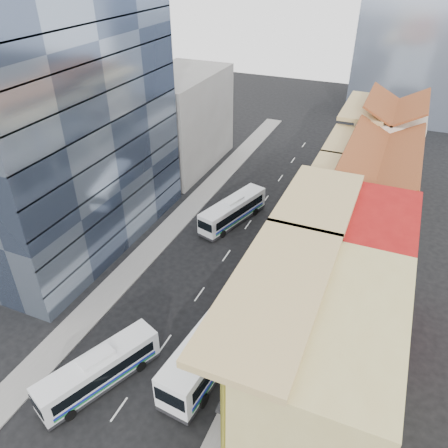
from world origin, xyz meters
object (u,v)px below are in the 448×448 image
at_px(office_tower, 62,115).
at_px(bus_left_far, 233,210).
at_px(bus_right, 214,343).
at_px(bus_left_near, 99,370).
at_px(shophouse_tan, 324,378).

distance_m(office_tower, bus_left_far, 22.33).
height_order(office_tower, bus_right, office_tower).
relative_size(bus_left_near, bus_right, 0.79).
bearing_deg(bus_left_far, bus_left_near, -74.95).
relative_size(office_tower, bus_left_far, 2.83).
height_order(office_tower, bus_left_far, office_tower).
relative_size(bus_left_near, bus_left_far, 0.95).
xyz_separation_m(bus_left_far, bus_right, (6.71, -20.73, 0.35)).
height_order(office_tower, bus_left_near, office_tower).
height_order(bus_left_far, bus_right, bus_right).
bearing_deg(bus_right, shophouse_tan, -12.88).
distance_m(office_tower, bus_left_near, 25.71).
distance_m(bus_left_near, bus_left_far, 26.41).
bearing_deg(shophouse_tan, bus_left_far, 123.86).
relative_size(shophouse_tan, office_tower, 0.47).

